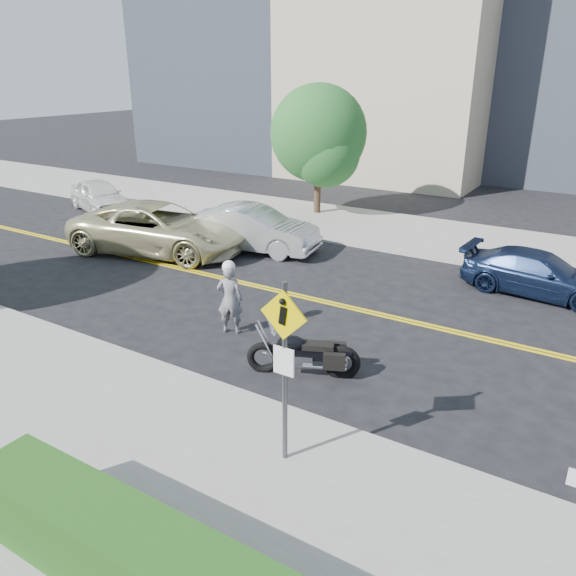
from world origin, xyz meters
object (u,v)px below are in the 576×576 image
(motorcyclist, at_px, (230,297))
(parked_car_white, at_px, (99,196))
(suv, at_px, (159,228))
(parked_car_blue, at_px, (538,274))
(motorcycle, at_px, (304,344))
(pedestrian_sign, at_px, (284,357))
(parked_car_silver, at_px, (252,229))

(motorcyclist, distance_m, parked_car_white, 14.18)
(suv, distance_m, parked_car_blue, 12.04)
(motorcycle, bearing_deg, parked_car_white, 128.99)
(pedestrian_sign, relative_size, parked_car_blue, 0.72)
(parked_car_white, xyz_separation_m, parked_car_blue, (18.23, -0.33, -0.09))
(suv, bearing_deg, parked_car_blue, -90.19)
(parked_car_white, xyz_separation_m, parked_car_silver, (9.07, -1.18, 0.08))
(suv, relative_size, parked_car_silver, 1.30)
(motorcycle, bearing_deg, suv, 127.37)
(parked_car_white, distance_m, parked_car_silver, 9.15)
(pedestrian_sign, height_order, parked_car_white, pedestrian_sign)
(motorcycle, bearing_deg, parked_car_blue, 41.65)
(pedestrian_sign, bearing_deg, motorcyclist, 136.81)
(pedestrian_sign, bearing_deg, parked_car_blue, 78.02)
(motorcyclist, xyz_separation_m, suv, (-5.93, 3.81, -0.06))
(pedestrian_sign, height_order, suv, pedestrian_sign)
(suv, bearing_deg, pedestrian_sign, -140.18)
(motorcycle, bearing_deg, parked_car_silver, 108.26)
(suv, bearing_deg, parked_car_white, 51.99)
(pedestrian_sign, bearing_deg, parked_car_silver, 127.72)
(motorcyclist, xyz_separation_m, parked_car_blue, (5.81, 6.50, -0.31))
(pedestrian_sign, xyz_separation_m, parked_car_white, (-16.12, 10.29, -1.27))
(parked_car_white, bearing_deg, pedestrian_sign, -101.43)
(suv, bearing_deg, motorcyclist, -135.80)
(motorcyclist, height_order, suv, motorcyclist)
(motorcycle, xyz_separation_m, parked_car_white, (-14.91, 7.63, -0.00))
(motorcycle, relative_size, parked_car_white, 0.56)
(motorcyclist, relative_size, parked_car_white, 0.45)
(pedestrian_sign, height_order, motorcyclist, pedestrian_sign)
(pedestrian_sign, distance_m, parked_car_silver, 11.58)
(motorcyclist, distance_m, suv, 7.05)
(parked_car_white, distance_m, parked_car_blue, 18.24)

